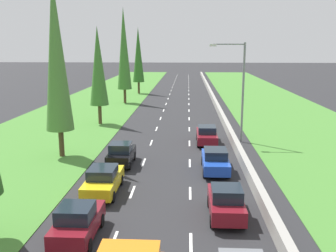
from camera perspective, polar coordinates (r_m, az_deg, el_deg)
ground_plane at (r=61.14m, az=1.51°, el=3.74°), size 300.00×300.00×0.00m
grass_verge_left at (r=62.74m, az=-10.14°, el=3.78°), size 14.00×140.00×0.04m
grass_verge_right at (r=62.45m, az=14.82°, el=3.54°), size 14.00×140.00×0.04m
median_barrier at (r=61.20m, az=6.87°, el=4.07°), size 0.44×120.00×0.85m
lane_markings at (r=61.14m, az=1.51°, el=3.74°), size 3.64×116.00×0.01m
maroon_hatchback_left_lane at (r=18.21m, az=-13.43°, el=-13.86°), size 1.74×3.90×1.72m
yellow_sedan_left_lane at (r=23.22m, az=-9.70°, el=-8.02°), size 1.82×4.50×1.64m
maroon_hatchback_right_lane at (r=20.02m, az=8.70°, el=-11.22°), size 1.74×3.90×1.72m
black_hatchback_left_lane at (r=28.38m, az=-7.04°, el=-4.19°), size 1.74×3.90×1.72m
blue_sedan_right_lane at (r=26.93m, az=7.11°, el=-5.13°), size 1.82×4.50×1.64m
maroon_sedan_right_lane at (r=34.46m, az=5.85°, el=-1.33°), size 1.82×4.50×1.64m
poplar_tree_second at (r=30.50m, az=-16.47°, el=10.37°), size 2.15×2.15×14.10m
poplar_tree_third at (r=43.02m, az=-10.45°, el=8.81°), size 2.07×2.07×10.88m
poplar_tree_fourth at (r=58.96m, az=-6.65°, el=11.43°), size 2.16×2.16×14.44m
poplar_tree_fifth at (r=70.86m, az=-4.49°, el=10.59°), size 2.10×2.10×12.11m
street_light_mast at (r=34.80m, az=10.68°, el=6.04°), size 3.20×0.28×9.00m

